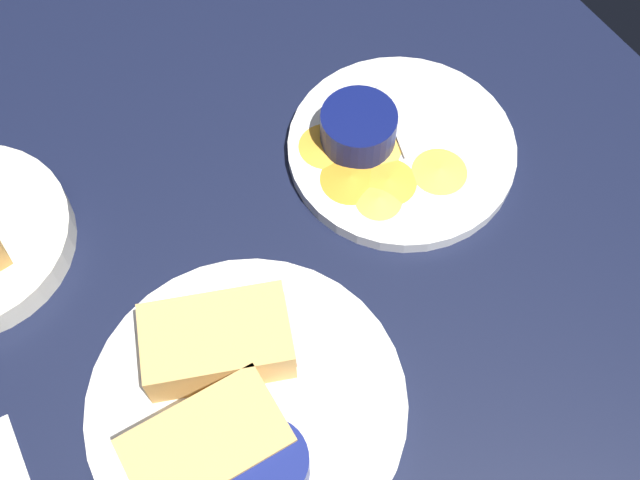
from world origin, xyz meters
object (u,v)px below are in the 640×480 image
(ramekin_dark_sauce, at_px, (267,465))
(spoon_by_dark_ramekin, at_px, (236,416))
(plate_sandwich_main, at_px, (247,405))
(plate_chips_companion, at_px, (401,149))
(ramekin_light_gravy, at_px, (358,127))
(sandwich_half_far, at_px, (208,448))
(spoon_by_gravy_ramekin, at_px, (388,105))
(sandwich_half_near, at_px, (217,341))

(ramekin_dark_sauce, xyz_separation_m, spoon_by_dark_ramekin, (-0.00, 0.06, -0.02))
(plate_sandwich_main, bearing_deg, ramekin_dark_sauce, -102.43)
(plate_chips_companion, height_order, ramekin_light_gravy, ramekin_light_gravy)
(ramekin_light_gravy, bearing_deg, spoon_by_dark_ramekin, -142.84)
(ramekin_light_gravy, bearing_deg, plate_sandwich_main, -142.26)
(plate_chips_companion, xyz_separation_m, ramekin_light_gravy, (-0.04, 0.03, 0.03))
(sandwich_half_far, height_order, spoon_by_gravy_ramekin, sandwich_half_far)
(spoon_by_gravy_ramekin, bearing_deg, ramekin_dark_sauce, -138.75)
(plate_sandwich_main, height_order, ramekin_light_gravy, ramekin_light_gravy)
(plate_chips_companion, bearing_deg, sandwich_half_near, -159.66)
(plate_chips_companion, bearing_deg, sandwich_half_far, -151.02)
(ramekin_dark_sauce, bearing_deg, sandwich_half_near, 81.69)
(ramekin_light_gravy, distance_m, spoon_by_gravy_ramekin, 0.06)
(plate_sandwich_main, bearing_deg, sandwich_half_near, 86.57)
(sandwich_half_far, bearing_deg, ramekin_light_gravy, 36.04)
(spoon_by_gravy_ramekin, bearing_deg, ramekin_light_gravy, -160.11)
(ramekin_dark_sauce, bearing_deg, spoon_by_gravy_ramekin, 41.25)
(sandwich_half_far, xyz_separation_m, ramekin_dark_sauce, (0.03, -0.04, -0.00))
(ramekin_dark_sauce, height_order, plate_chips_companion, ramekin_dark_sauce)
(sandwich_half_far, relative_size, ramekin_dark_sauce, 1.91)
(sandwich_half_far, distance_m, plate_chips_companion, 0.37)
(spoon_by_dark_ramekin, bearing_deg, sandwich_half_near, 73.75)
(plate_sandwich_main, distance_m, ramekin_dark_sauce, 0.07)
(plate_chips_companion, distance_m, spoon_by_gravy_ramekin, 0.05)
(ramekin_dark_sauce, relative_size, spoon_by_gravy_ramekin, 0.71)
(spoon_by_dark_ramekin, relative_size, plate_chips_companion, 0.41)
(plate_chips_companion, bearing_deg, plate_sandwich_main, -150.61)
(ramekin_dark_sauce, relative_size, ramekin_light_gravy, 0.88)
(sandwich_half_far, height_order, spoon_by_dark_ramekin, sandwich_half_far)
(ramekin_light_gravy, bearing_deg, ramekin_dark_sauce, -135.59)
(spoon_by_dark_ramekin, height_order, ramekin_light_gravy, ramekin_light_gravy)
(plate_sandwich_main, xyz_separation_m, ramekin_dark_sauce, (-0.01, -0.06, 0.03))
(ramekin_dark_sauce, distance_m, ramekin_light_gravy, 0.36)
(sandwich_half_near, height_order, spoon_by_gravy_ramekin, sandwich_half_near)
(spoon_by_dark_ramekin, bearing_deg, plate_sandwich_main, 26.41)
(spoon_by_dark_ramekin, bearing_deg, ramekin_dark_sauce, -89.15)
(sandwich_half_far, bearing_deg, spoon_by_gravy_ramekin, 33.94)
(sandwich_half_far, relative_size, spoon_by_dark_ramekin, 1.36)
(plate_sandwich_main, xyz_separation_m, ramekin_light_gravy, (0.24, 0.19, 0.03))
(sandwich_half_far, distance_m, ramekin_dark_sauce, 0.05)
(plate_sandwich_main, distance_m, spoon_by_dark_ramekin, 0.02)
(ramekin_dark_sauce, distance_m, spoon_by_dark_ramekin, 0.06)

